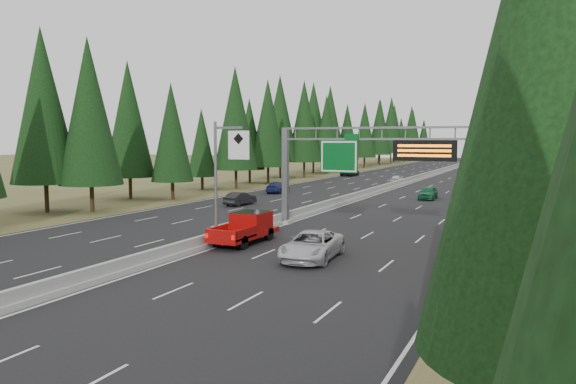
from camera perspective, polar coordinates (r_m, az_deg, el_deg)
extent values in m
cube|color=black|center=(88.46, 11.89, 0.80)|extent=(32.00, 260.00, 0.08)
cube|color=olive|center=(86.32, 23.49, 0.35)|extent=(3.60, 260.00, 0.06)
cube|color=#4E4C24|center=(93.98, 1.24, 1.17)|extent=(3.60, 260.00, 0.06)
cube|color=gray|center=(88.44, 11.89, 0.92)|extent=(0.70, 260.00, 0.30)
cube|color=gray|center=(88.41, 11.89, 1.18)|extent=(0.30, 260.00, 0.60)
cube|color=slate|center=(45.33, -0.26, 1.63)|extent=(0.45, 0.45, 7.80)
cube|color=gray|center=(45.73, -0.26, -3.06)|extent=(0.90, 0.90, 0.30)
cube|color=slate|center=(41.26, 20.13, 0.93)|extent=(0.45, 0.45, 7.80)
cube|color=gray|center=(41.70, 19.97, -4.21)|extent=(0.90, 0.90, 0.30)
cube|color=slate|center=(42.52, 9.53, 6.46)|extent=(15.85, 0.35, 0.16)
cube|color=slate|center=(42.51, 9.51, 5.33)|extent=(15.85, 0.35, 0.16)
cube|color=#054C19|center=(43.26, 5.20, 3.62)|extent=(3.00, 0.10, 2.50)
cube|color=silver|center=(43.21, 5.18, 3.62)|extent=(2.85, 0.02, 2.35)
cube|color=#054C19|center=(42.92, 6.48, 5.60)|extent=(1.10, 0.10, 0.45)
cube|color=black|center=(41.50, 13.70, 4.10)|extent=(4.50, 0.40, 1.50)
cube|color=orange|center=(41.27, 13.65, 4.59)|extent=(3.80, 0.02, 0.18)
cube|color=orange|center=(41.28, 13.64, 4.10)|extent=(3.80, 0.02, 0.18)
cube|color=orange|center=(41.29, 13.63, 3.61)|extent=(3.80, 0.02, 0.18)
cylinder|color=slate|center=(36.70, -7.35, 0.86)|extent=(0.20, 0.20, 8.00)
cube|color=gray|center=(37.21, -7.27, -5.14)|extent=(0.50, 0.50, 0.20)
cube|color=slate|center=(36.07, -6.06, 6.52)|extent=(2.00, 0.15, 0.15)
cube|color=silver|center=(35.56, -5.03, 4.77)|extent=(1.50, 0.06, 1.80)
cylinder|color=black|center=(25.63, 24.34, -8.59)|extent=(0.40, 0.40, 1.95)
cone|color=black|center=(24.92, 24.88, 5.16)|extent=(4.39, 4.39, 10.24)
cylinder|color=black|center=(39.52, 25.22, -3.72)|extent=(0.40, 0.40, 2.10)
cone|color=black|center=(39.08, 25.60, 5.83)|extent=(4.72, 4.72, 11.02)
cylinder|color=black|center=(52.22, 25.25, -1.48)|extent=(0.40, 0.40, 2.34)
cone|color=black|center=(51.92, 25.58, 6.56)|extent=(5.26, 5.26, 12.28)
cylinder|color=black|center=(64.88, 25.84, -0.46)|extent=(0.40, 0.40, 1.88)
cone|color=black|center=(64.60, 26.05, 4.73)|extent=(4.23, 4.23, 9.88)
cylinder|color=black|center=(78.97, 24.82, 0.91)|extent=(0.40, 0.40, 2.91)
cone|color=black|center=(78.86, 25.08, 7.50)|extent=(6.54, 6.54, 15.25)
cylinder|color=black|center=(79.04, 27.21, 0.49)|extent=(0.40, 0.40, 2.01)
cylinder|color=black|center=(92.96, 25.34, 1.40)|extent=(0.40, 0.40, 2.61)
cone|color=black|center=(92.82, 25.55, 6.42)|extent=(5.86, 5.86, 13.68)
cylinder|color=black|center=(107.26, 24.70, 1.68)|extent=(0.40, 0.40, 1.82)
cone|color=black|center=(107.09, 24.82, 4.71)|extent=(4.09, 4.09, 9.55)
cylinder|color=black|center=(107.12, 26.87, 1.88)|extent=(0.40, 0.40, 2.91)
cone|color=black|center=(107.04, 27.08, 6.74)|extent=(6.55, 6.55, 15.28)
cylinder|color=black|center=(119.37, 25.24, 2.06)|extent=(0.40, 0.40, 2.15)
cone|color=black|center=(119.23, 25.37, 5.28)|extent=(4.83, 4.83, 11.27)
cylinder|color=black|center=(117.60, 26.75, 2.08)|extent=(0.40, 0.40, 2.67)
cone|color=black|center=(117.49, 26.93, 6.15)|extent=(6.00, 6.00, 14.01)
cylinder|color=black|center=(132.34, 24.84, 2.49)|extent=(0.40, 0.40, 2.76)
cone|color=black|center=(132.26, 24.99, 6.21)|extent=(6.20, 6.20, 14.47)
cylinder|color=black|center=(131.08, 26.92, 2.20)|extent=(0.40, 0.40, 1.92)
cone|color=black|center=(130.94, 27.03, 4.82)|extent=(4.33, 4.33, 10.10)
cylinder|color=black|center=(143.82, 24.87, 2.62)|extent=(0.40, 0.40, 2.47)
cone|color=black|center=(143.72, 25.00, 5.70)|extent=(5.56, 5.56, 12.98)
cylinder|color=black|center=(146.67, 26.38, 2.68)|extent=(0.40, 0.40, 2.86)
cone|color=black|center=(146.60, 26.53, 6.18)|extent=(6.44, 6.44, 15.03)
cylinder|color=black|center=(160.11, 25.21, 2.89)|extent=(0.40, 0.40, 2.75)
cone|color=black|center=(160.05, 25.33, 5.96)|extent=(6.18, 6.18, 14.43)
cylinder|color=black|center=(156.58, 26.25, 2.71)|extent=(0.40, 0.40, 2.23)
cone|color=black|center=(156.47, 26.35, 5.26)|extent=(5.02, 5.02, 11.70)
cylinder|color=black|center=(169.90, 24.52, 3.06)|extent=(0.40, 0.40, 2.93)
cone|color=black|center=(169.85, 24.64, 6.15)|extent=(6.60, 6.60, 15.40)
cylinder|color=black|center=(170.83, 26.16, 2.89)|extent=(0.40, 0.40, 2.19)
cone|color=black|center=(170.74, 26.26, 5.18)|extent=(4.94, 4.94, 11.52)
cylinder|color=black|center=(183.05, 24.85, 3.15)|extent=(0.40, 0.40, 2.69)
cone|color=black|center=(182.98, 24.96, 5.78)|extent=(6.06, 6.06, 14.13)
cylinder|color=black|center=(182.93, 25.99, 3.08)|extent=(0.40, 0.40, 2.59)
cone|color=black|center=(182.86, 26.10, 5.62)|extent=(5.84, 5.84, 13.62)
cylinder|color=black|center=(197.50, 24.63, 3.29)|extent=(0.40, 0.40, 2.75)
cone|color=black|center=(197.44, 24.73, 5.79)|extent=(6.20, 6.20, 14.46)
cylinder|color=black|center=(198.77, 26.15, 3.27)|extent=(0.40, 0.40, 2.94)
cone|color=black|center=(198.73, 26.26, 5.91)|extent=(6.60, 6.60, 15.41)
cylinder|color=black|center=(56.54, -19.29, -0.62)|extent=(0.40, 0.40, 2.64)
cone|color=black|center=(56.32, -19.55, 7.76)|extent=(5.95, 5.95, 13.88)
cylinder|color=black|center=(58.09, -23.31, -0.53)|extent=(0.40, 0.40, 2.79)
cone|color=black|center=(57.91, -23.64, 8.08)|extent=(6.28, 6.28, 14.66)
cylinder|color=black|center=(65.57, -11.64, 0.14)|extent=(0.40, 0.40, 2.14)
cone|color=black|center=(65.31, -11.75, 5.98)|extent=(4.81, 4.81, 11.22)
cylinder|color=black|center=(68.01, -15.72, 0.41)|extent=(0.40, 0.40, 2.56)
cone|color=black|center=(67.81, -15.89, 7.15)|extent=(5.75, 5.75, 13.41)
cylinder|color=black|center=(78.74, -5.30, 1.30)|extent=(0.40, 0.40, 2.72)
cone|color=black|center=(78.60, -5.36, 7.49)|extent=(6.12, 6.12, 14.28)
cylinder|color=black|center=(78.60, -8.70, 0.92)|extent=(0.40, 0.40, 1.80)
cone|color=black|center=(78.37, -8.76, 5.01)|extent=(4.04, 4.04, 9.43)
cylinder|color=black|center=(88.98, -2.03, 1.76)|extent=(0.40, 0.40, 2.61)
cone|color=black|center=(88.83, -2.05, 7.03)|extent=(5.88, 5.88, 13.73)
cylinder|color=black|center=(89.53, -3.91, 1.62)|extent=(0.40, 0.40, 2.15)
cone|color=black|center=(89.34, -3.93, 5.93)|extent=(4.84, 4.84, 11.29)
cylinder|color=black|center=(102.64, 1.65, 2.30)|extent=(0.40, 0.40, 2.82)
cone|color=black|center=(102.54, 1.66, 7.22)|extent=(6.34, 6.34, 14.79)
cylinder|color=black|center=(101.89, -0.80, 2.32)|extent=(0.40, 0.40, 2.96)
cone|color=black|center=(101.81, -0.81, 7.52)|extent=(6.65, 6.65, 15.52)
cylinder|color=black|center=(114.30, 3.91, 2.54)|extent=(0.40, 0.40, 2.54)
cone|color=black|center=(114.18, 3.94, 6.51)|extent=(5.71, 5.71, 13.31)
cylinder|color=black|center=(115.82, 2.59, 2.69)|extent=(0.40, 0.40, 2.98)
cone|color=black|center=(115.75, 2.61, 7.29)|extent=(6.69, 6.69, 15.62)
cylinder|color=black|center=(126.33, 6.00, 2.75)|extent=(0.40, 0.40, 2.37)
cone|color=black|center=(126.21, 6.04, 6.11)|extent=(5.32, 5.32, 12.42)
cylinder|color=black|center=(125.10, 4.28, 2.89)|extent=(0.40, 0.40, 2.99)
cone|color=black|center=(125.04, 4.31, 7.17)|extent=(6.73, 6.73, 15.71)
cylinder|color=black|center=(138.19, 7.76, 2.99)|extent=(0.40, 0.40, 2.53)
cone|color=black|center=(138.09, 7.80, 6.27)|extent=(5.69, 5.69, 13.28)
cylinder|color=black|center=(137.58, 5.88, 2.93)|extent=(0.40, 0.40, 2.17)
cone|color=black|center=(137.46, 5.91, 5.76)|extent=(4.89, 4.89, 11.40)
cylinder|color=black|center=(152.16, 9.28, 3.24)|extent=(0.40, 0.40, 2.82)
cone|color=black|center=(152.09, 9.34, 6.57)|extent=(6.35, 6.35, 14.82)
cylinder|color=black|center=(150.01, 7.77, 3.15)|extent=(0.40, 0.40, 2.39)
cone|color=black|center=(149.91, 7.81, 6.01)|extent=(5.38, 5.38, 12.56)
cylinder|color=black|center=(162.84, 10.39, 3.40)|extent=(0.40, 0.40, 3.04)
cone|color=black|center=(162.80, 10.45, 6.74)|extent=(6.83, 6.83, 15.94)
cylinder|color=black|center=(163.16, 9.19, 3.40)|extent=(0.40, 0.40, 2.92)
cone|color=black|center=(163.11, 9.23, 6.60)|extent=(6.56, 6.56, 15.31)
cylinder|color=black|center=(176.40, 11.71, 3.32)|extent=(0.40, 0.40, 1.79)
cone|color=black|center=(176.29, 11.74, 5.13)|extent=(4.02, 4.02, 9.38)
cylinder|color=black|center=(176.98, 10.69, 3.51)|extent=(0.40, 0.40, 2.82)
cone|color=black|center=(176.92, 10.74, 6.37)|extent=(6.35, 6.35, 14.82)
cylinder|color=black|center=(188.17, 12.54, 3.56)|extent=(0.40, 0.40, 2.62)
cone|color=black|center=(188.10, 12.59, 6.05)|extent=(5.90, 5.90, 13.76)
cylinder|color=black|center=(191.21, 11.36, 3.55)|extent=(0.40, 0.40, 2.27)
cone|color=black|center=(191.12, 11.40, 5.68)|extent=(5.11, 5.11, 11.91)
cylinder|color=black|center=(202.25, 13.57, 3.60)|extent=(0.40, 0.40, 2.25)
cone|color=black|center=(202.17, 13.62, 5.59)|extent=(5.06, 5.06, 11.80)
cylinder|color=black|center=(201.93, 12.38, 3.73)|extent=(0.40, 0.40, 2.99)
cone|color=black|center=(201.89, 12.43, 6.38)|extent=(6.72, 6.72, 15.69)
imported|color=silver|center=(32.28, 2.45, -5.46)|extent=(3.10, 5.95, 1.60)
cylinder|color=black|center=(36.16, -7.21, -4.90)|extent=(0.33, 0.88, 0.88)
cylinder|color=black|center=(35.23, -4.62, -5.15)|extent=(0.33, 0.88, 0.88)
cylinder|color=black|center=(39.25, -4.41, -4.05)|extent=(0.33, 0.88, 0.88)
cylinder|color=black|center=(38.39, -1.96, -4.26)|extent=(0.33, 0.88, 0.88)
cube|color=#A50B0A|center=(37.26, -4.47, -4.31)|extent=(2.20, 6.17, 0.33)
cube|color=#A50B0A|center=(37.99, -3.75, -2.94)|extent=(2.09, 2.42, 1.21)
cube|color=black|center=(37.95, -3.75, -2.44)|extent=(1.87, 2.09, 0.61)
cube|color=#A50B0A|center=(36.31, -7.19, -3.97)|extent=(0.11, 2.64, 0.66)
cube|color=#A50B0A|center=(35.27, -4.29, -4.22)|extent=(0.11, 2.64, 0.66)
cube|color=#A50B0A|center=(34.66, -6.87, -4.42)|extent=(2.20, 0.11, 0.66)
imported|color=#155D39|center=(66.29, 14.05, -0.06)|extent=(1.92, 4.48, 1.51)
imported|color=#4F0B12|center=(74.62, 20.78, 0.27)|extent=(1.52, 4.07, 1.33)
imported|color=black|center=(89.14, 17.62, 1.16)|extent=(2.26, 4.83, 1.37)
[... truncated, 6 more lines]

